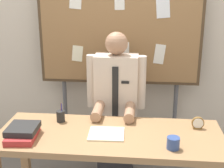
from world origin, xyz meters
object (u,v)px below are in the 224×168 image
desk (110,144)px  pen_holder (61,116)px  bulletin_board (120,31)px  desk_clock (198,123)px  open_notebook (106,134)px  book_stack (23,132)px  person (116,113)px  coffee_mug (173,143)px

desk → pen_holder: pen_holder is taller
desk → bulletin_board: bearing=90.0°
desk_clock → open_notebook: bearing=-166.1°
pen_holder → desk_clock: bearing=-1.3°
book_stack → open_notebook: 0.64m
desk → person: 0.58m
desk_clock → desk: bearing=-167.2°
book_stack → coffee_mug: book_stack is taller
coffee_mug → bulletin_board: bearing=112.5°
pen_holder → bulletin_board: bearing=60.1°
bulletin_board → person: bearing=-90.0°
desk_clock → pen_holder: 1.13m
desk → bulletin_board: size_ratio=0.88×
bulletin_board → desk_clock: 1.22m
bulletin_board → open_notebook: 1.17m
desk → pen_holder: size_ratio=11.03×
book_stack → open_notebook: size_ratio=1.16×
person → bulletin_board: size_ratio=0.73×
desk → bulletin_board: 1.21m
desk → pen_holder: (-0.44, 0.18, 0.14)m
coffee_mug → pen_holder: 0.98m
open_notebook → pen_holder: (-0.41, 0.20, 0.04)m
pen_holder → open_notebook: bearing=-26.3°
book_stack → coffee_mug: (1.12, -0.06, -0.00)m
bulletin_board → pen_holder: (-0.44, -0.76, -0.62)m
desk → person: person is taller
bulletin_board → pen_holder: 1.07m
desk → pen_holder: bearing=157.2°
desk → book_stack: size_ratio=5.57×
bulletin_board → pen_holder: bulletin_board is taller
person → pen_holder: bearing=-138.1°
person → bulletin_board: (0.00, 0.37, 0.74)m
coffee_mug → person: bearing=121.6°
desk_clock → coffee_mug: size_ratio=1.09×
bulletin_board → pen_holder: size_ratio=12.55×
person → coffee_mug: person is taller
pen_holder → book_stack: bearing=-123.8°
desk → book_stack: book_stack is taller
bulletin_board → coffee_mug: 1.38m
bulletin_board → desk_clock: (0.70, -0.79, -0.62)m
coffee_mug → pen_holder: pen_holder is taller
person → book_stack: person is taller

